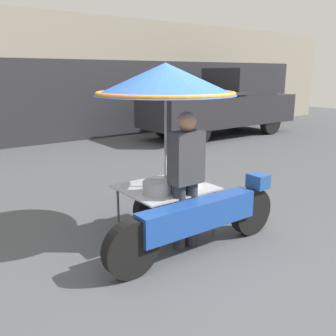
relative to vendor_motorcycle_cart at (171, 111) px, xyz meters
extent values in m
plane|color=#4C4F54|center=(-0.09, -0.74, -1.58)|extent=(36.00, 36.00, 0.00)
cube|color=#28282D|center=(-0.09, 7.17, -0.38)|extent=(23.80, 0.06, 2.38)
cylinder|color=black|center=(0.88, -0.53, -1.27)|extent=(0.60, 0.14, 0.60)
cylinder|color=black|center=(-0.89, -0.53, -1.27)|extent=(0.60, 0.14, 0.60)
cube|color=#1E479E|center=(-0.01, -0.53, -1.11)|extent=(1.56, 0.24, 0.32)
cube|color=#234C93|center=(0.98, -0.53, -0.89)|extent=(0.20, 0.24, 0.18)
cylinder|color=black|center=(-0.01, 0.37, -1.30)|extent=(0.54, 0.14, 0.54)
cylinder|color=#515156|center=(0.45, -0.31, -1.27)|extent=(0.03, 0.03, 0.62)
cylinder|color=#515156|center=(0.45, 0.49, -1.27)|extent=(0.03, 0.03, 0.62)
cylinder|color=#515156|center=(-0.46, -0.31, -1.27)|extent=(0.03, 0.03, 0.62)
cylinder|color=#515156|center=(-0.46, 0.49, -1.27)|extent=(0.03, 0.03, 0.62)
cube|color=#B2B2B7|center=(-0.01, 0.09, -0.95)|extent=(1.07, 0.94, 0.02)
cylinder|color=#B2B2B7|center=(-0.01, 0.09, -0.38)|extent=(0.03, 0.03, 1.12)
cone|color=blue|center=(-0.01, 0.09, 0.36)|extent=(1.66, 1.66, 0.37)
torus|color=orange|center=(-0.01, 0.09, 0.20)|extent=(1.63, 1.63, 0.05)
cylinder|color=#939399|center=(-0.25, -0.07, -0.86)|extent=(0.34, 0.34, 0.15)
cylinder|color=#B7B7BC|center=(0.18, -0.05, -0.85)|extent=(0.39, 0.39, 0.17)
cylinder|color=#1E6BB2|center=(0.29, 0.35, -0.82)|extent=(0.21, 0.21, 0.23)
cylinder|color=#2D2D33|center=(-0.12, -0.33, -1.18)|extent=(0.14, 0.14, 0.79)
cylinder|color=#2D2D33|center=(0.06, -0.33, -1.18)|extent=(0.14, 0.14, 0.79)
cube|color=#38383D|center=(-0.03, -0.33, -0.49)|extent=(0.38, 0.22, 0.59)
sphere|color=#A87A5B|center=(-0.03, -0.33, -0.09)|extent=(0.21, 0.21, 0.21)
cylinder|color=black|center=(7.55, 4.48, -1.19)|extent=(0.78, 0.24, 0.78)
cylinder|color=black|center=(7.55, 6.06, -1.19)|extent=(0.78, 0.24, 0.78)
cylinder|color=black|center=(4.36, 4.48, -1.19)|extent=(0.78, 0.24, 0.78)
cylinder|color=black|center=(4.36, 6.06, -1.19)|extent=(0.78, 0.24, 0.78)
cube|color=#28282D|center=(5.96, 5.27, -0.74)|extent=(5.32, 1.87, 0.90)
cube|color=#28282D|center=(6.81, 5.27, 0.14)|extent=(1.81, 1.72, 0.86)
cube|color=#2D2D33|center=(4.89, 5.27, -0.19)|extent=(2.77, 1.79, 0.08)
camera|label=1|loc=(-2.63, -3.48, 0.44)|focal=40.00mm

